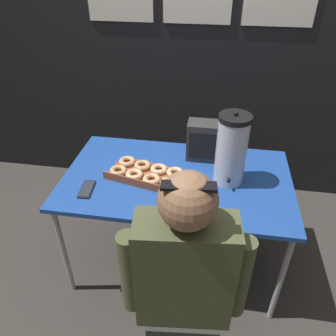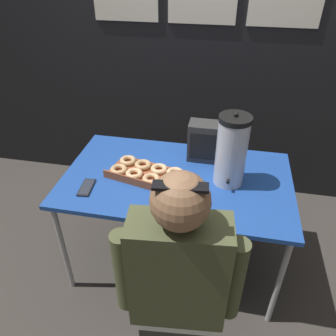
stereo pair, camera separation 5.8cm
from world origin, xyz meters
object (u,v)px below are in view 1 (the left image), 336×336
cell_phone (87,189)px  person_seated (184,294)px  donut_box (147,173)px  coffee_urn (231,150)px  space_heater (203,141)px

cell_phone → person_seated: size_ratio=0.13×
donut_box → coffee_urn: coffee_urn is taller
donut_box → person_seated: 0.77m
coffee_urn → person_seated: size_ratio=0.35×
space_heater → donut_box: bearing=-139.7°
coffee_urn → space_heater: 0.30m
cell_phone → person_seated: 0.81m
coffee_urn → person_seated: person_seated is taller
space_heater → person_seated: person_seated is taller
coffee_urn → person_seated: 0.82m
donut_box → space_heater: 0.42m
donut_box → cell_phone: bearing=-136.1°
space_heater → person_seated: bearing=-90.1°
coffee_urn → space_heater: size_ratio=1.76×
person_seated → donut_box: bearing=-71.6°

